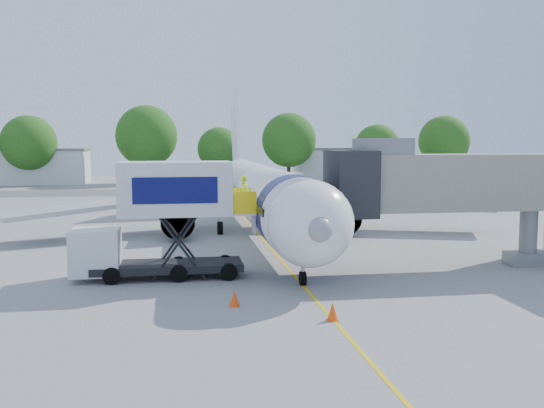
{
  "coord_description": "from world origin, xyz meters",
  "views": [
    {
      "loc": [
        -5.54,
        -35.66,
        6.49
      ],
      "look_at": [
        -0.65,
        -4.79,
        3.2
      ],
      "focal_mm": 40.0,
      "sensor_mm": 36.0,
      "label": 1
    }
  ],
  "objects": [
    {
      "name": "ground_tug",
      "position": [
        1.6,
        -18.8,
        0.81
      ],
      "size": [
        4.34,
        3.39,
        1.55
      ],
      "rotation": [
        0.0,
        0.0,
        0.42
      ],
      "color": "silver",
      "rests_on": "ground"
    },
    {
      "name": "tree_c",
      "position": [
        -9.89,
        57.73,
        7.15
      ],
      "size": [
        9.23,
        9.23,
        11.77
      ],
      "color": "#382314",
      "rests_on": "ground"
    },
    {
      "name": "catering_hiloader",
      "position": [
        -6.27,
        -7.0,
        2.76
      ],
      "size": [
        8.5,
        2.44,
        5.5
      ],
      "color": "black",
      "rests_on": "ground"
    },
    {
      "name": "aircraft",
      "position": [
        0.0,
        4.12,
        2.95
      ],
      "size": [
        34.17,
        37.73,
        11.35
      ],
      "color": "white",
      "rests_on": "ground"
    },
    {
      "name": "ground",
      "position": [
        0.0,
        0.0,
        0.0
      ],
      "size": [
        160.0,
        160.0,
        0.0
      ],
      "primitive_type": "plane",
      "color": "gray",
      "rests_on": "ground"
    },
    {
      "name": "outbuilding_right",
      "position": [
        22.0,
        62.0,
        2.66
      ],
      "size": [
        16.4,
        7.4,
        5.3
      ],
      "color": "silver",
      "rests_on": "ground"
    },
    {
      "name": "jet_bridge",
      "position": [
        7.99,
        -7.0,
        4.34
      ],
      "size": [
        13.9,
        3.2,
        6.6
      ],
      "color": "gray",
      "rests_on": "ground"
    },
    {
      "name": "outbuilding_left",
      "position": [
        -28.0,
        60.0,
        2.66
      ],
      "size": [
        18.4,
        8.4,
        5.3
      ],
      "color": "silver",
      "rests_on": "ground"
    },
    {
      "name": "tree_g",
      "position": [
        37.47,
        57.43,
        6.38
      ],
      "size": [
        8.24,
        8.24,
        10.51
      ],
      "color": "#382314",
      "rests_on": "ground"
    },
    {
      "name": "tree_d",
      "position": [
        1.07,
        58.28,
        5.18
      ],
      "size": [
        6.7,
        6.7,
        8.54
      ],
      "color": "#382314",
      "rests_on": "ground"
    },
    {
      "name": "safety_cone_b",
      "position": [
        -3.36,
        -12.48,
        0.31
      ],
      "size": [
        0.41,
        0.41,
        0.65
      ],
      "color": "#FF4A0D",
      "rests_on": "ground"
    },
    {
      "name": "safety_cone_a",
      "position": [
        -0.03,
        -14.91,
        0.32
      ],
      "size": [
        0.41,
        0.41,
        0.66
      ],
      "color": "#FF4A0D",
      "rests_on": "ground"
    },
    {
      "name": "tree_b",
      "position": [
        -26.49,
        56.45,
        6.14
      ],
      "size": [
        7.93,
        7.93,
        10.11
      ],
      "color": "#382314",
      "rests_on": "ground"
    },
    {
      "name": "tree_e",
      "position": [
        11.86,
        57.48,
        6.54
      ],
      "size": [
        8.45,
        8.45,
        10.77
      ],
      "color": "#382314",
      "rests_on": "ground"
    },
    {
      "name": "guidance_line",
      "position": [
        0.0,
        0.0,
        0.01
      ],
      "size": [
        0.15,
        70.0,
        0.01
      ],
      "primitive_type": "cube",
      "color": "yellow",
      "rests_on": "ground"
    },
    {
      "name": "tree_f",
      "position": [
        26.15,
        57.33,
        5.49
      ],
      "size": [
        7.1,
        7.1,
        9.05
      ],
      "color": "#382314",
      "rests_on": "ground"
    },
    {
      "name": "taxiway_strip",
      "position": [
        0.0,
        42.0,
        0.0
      ],
      "size": [
        120.0,
        10.0,
        0.01
      ],
      "primitive_type": "cube",
      "color": "#59595B",
      "rests_on": "ground"
    }
  ]
}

